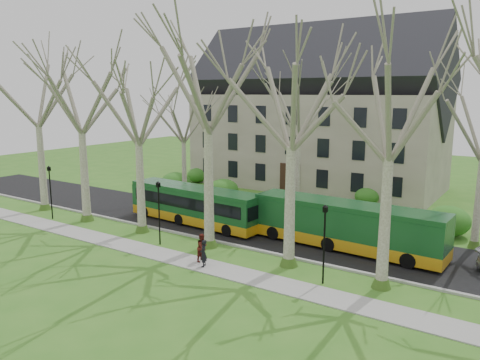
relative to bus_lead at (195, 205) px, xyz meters
name	(u,v)px	position (x,y,z in m)	size (l,w,h in m)	color
ground	(241,257)	(7.22, -4.30, -1.55)	(120.00, 120.00, 0.00)	#356D1F
sidewalk	(218,269)	(7.22, -6.80, -1.52)	(70.00, 2.00, 0.06)	gray
road	(283,235)	(7.22, 1.20, -1.52)	(80.00, 8.00, 0.06)	black
curb	(254,249)	(7.22, -2.80, -1.48)	(80.00, 0.25, 0.14)	#A5A39E
building	(317,113)	(1.22, 19.70, 6.51)	(26.50, 12.20, 16.00)	gray
tree_row_verge	(244,146)	(7.22, -4.00, 5.45)	(49.00, 7.00, 14.00)	gray
tree_row_far	(302,145)	(5.89, 6.70, 4.45)	(33.00, 7.00, 12.00)	gray
lamp_row	(232,221)	(7.22, -5.30, 1.02)	(36.22, 0.22, 4.30)	black
hedges	(282,194)	(2.55, 9.70, -0.55)	(30.60, 8.60, 2.00)	#2D641C
bus_lead	(195,205)	(0.00, 0.00, 0.00)	(11.95, 2.49, 2.99)	#144921
bus_follow	(346,225)	(12.13, 0.77, 0.10)	(12.75, 2.66, 3.19)	#144921
pedestrian_a	(203,253)	(6.35, -7.02, -0.68)	(0.59, 0.39, 1.63)	black
pedestrian_b	(202,247)	(5.72, -6.33, -0.63)	(0.84, 0.65, 1.72)	#521812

